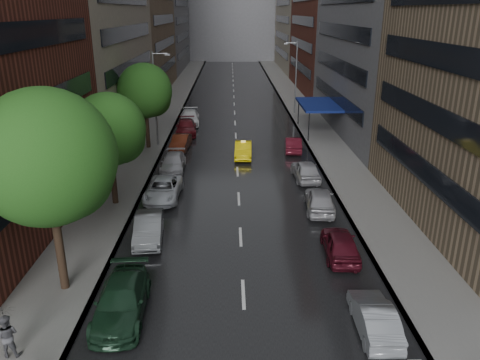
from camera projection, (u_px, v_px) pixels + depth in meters
name	position (u px, v px, depth m)	size (l,w,h in m)	color
ground	(246.00, 352.00, 18.54)	(220.00, 220.00, 0.00)	gray
road	(234.00, 107.00, 65.51)	(14.00, 140.00, 0.01)	black
sidewalk_left	(170.00, 107.00, 65.31)	(4.00, 140.00, 0.15)	gray
sidewalk_right	(298.00, 106.00, 65.66)	(4.00, 140.00, 0.15)	gray
tree_near	(46.00, 158.00, 20.35)	(6.14, 6.14, 9.78)	#382619
tree_mid	(109.00, 130.00, 30.77)	(4.90, 4.90, 7.82)	#382619
tree_far	(145.00, 91.00, 43.86)	(5.15, 5.15, 8.21)	#382619
taxi	(243.00, 150.00, 42.82)	(1.51, 4.32, 1.42)	yellow
parked_cars_left	(174.00, 160.00, 39.70)	(2.56, 42.51, 1.61)	#173321
parked_cars_right	(318.00, 196.00, 32.03)	(2.26, 31.05, 1.57)	gray
ped_black_umbrella	(6.00, 329.00, 17.74)	(0.96, 0.98, 2.09)	#56555B
street_lamp_left	(156.00, 97.00, 44.90)	(1.74, 0.22, 9.00)	gray
street_lamp_right	(295.00, 76.00, 59.29)	(1.74, 0.22, 9.00)	gray
awning	(319.00, 105.00, 50.52)	(4.00, 8.00, 3.12)	navy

